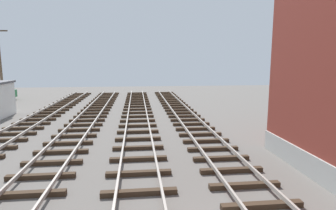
# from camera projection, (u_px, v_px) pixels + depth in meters

# --- Properties ---
(utility_pole_far) EXTENTS (1.80, 0.24, 7.50)m
(utility_pole_far) POSITION_uv_depth(u_px,v_px,m) (0.00, 65.00, 26.23)
(utility_pole_far) COLOR brown
(utility_pole_far) RESTS_ON ground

